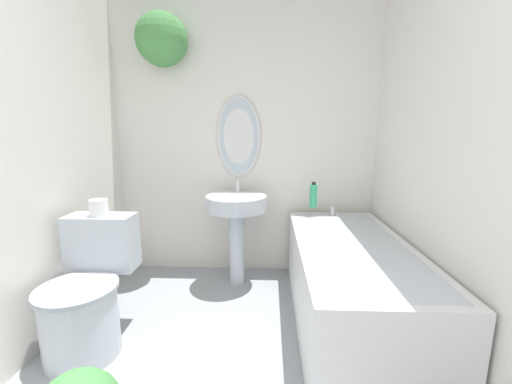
{
  "coord_description": "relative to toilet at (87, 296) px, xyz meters",
  "views": [
    {
      "loc": [
        0.21,
        -0.19,
        1.27
      ],
      "look_at": [
        0.13,
        1.6,
        0.93
      ],
      "focal_mm": 22.0,
      "sensor_mm": 36.0,
      "label": 1
    }
  ],
  "objects": [
    {
      "name": "shampoo_bottle",
      "position": [
        1.44,
        0.94,
        0.43
      ],
      "size": [
        0.06,
        0.06,
        0.22
      ],
      "color": "#38B275",
      "rests_on": "bathtub"
    },
    {
      "name": "toilet_paper_roll",
      "position": [
        0.0,
        0.21,
        0.49
      ],
      "size": [
        0.11,
        0.11,
        0.1
      ],
      "color": "white",
      "rests_on": "toilet"
    },
    {
      "name": "pedestal_sink",
      "position": [
        0.8,
        0.83,
        0.29
      ],
      "size": [
        0.5,
        0.5,
        0.86
      ],
      "color": "silver",
      "rests_on": "ground_plane"
    },
    {
      "name": "wall_back",
      "position": [
        0.74,
        1.12,
        1.02
      ],
      "size": [
        2.39,
        0.41,
        2.4
      ],
      "color": "silver",
      "rests_on": "ground_plane"
    },
    {
      "name": "toilet",
      "position": [
        0.0,
        0.0,
        0.0
      ],
      "size": [
        0.44,
        0.61,
        0.76
      ],
      "color": "silver",
      "rests_on": "ground_plane"
    },
    {
      "name": "bathtub",
      "position": [
        1.61,
        0.29,
        -0.02
      ],
      "size": [
        0.72,
        1.56,
        0.65
      ],
      "color": "silver",
      "rests_on": "ground_plane"
    },
    {
      "name": "wall_right",
      "position": [
        2.02,
        -0.17,
        0.88
      ],
      "size": [
        0.06,
        2.7,
        2.4
      ],
      "color": "silver",
      "rests_on": "ground_plane"
    }
  ]
}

